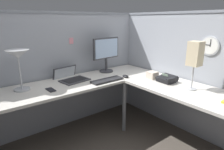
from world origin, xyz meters
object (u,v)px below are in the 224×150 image
object	(u,v)px
keyboard	(107,80)
office_phone	(167,79)
computer_mouse	(126,76)
wall_clock	(210,46)
desk_lamp_dome	(18,57)
tissue_box	(152,75)
cell_phone	(51,90)
desk_lamp_paper	(195,55)
monitor	(106,52)
laptop	(70,77)

from	to	relation	value
keyboard	office_phone	world-z (taller)	office_phone
computer_mouse	wall_clock	size ratio (longest dim) A/B	0.47
desk_lamp_dome	wall_clock	distance (m)	2.13
office_phone	tissue_box	world-z (taller)	office_phone
cell_phone	wall_clock	size ratio (longest dim) A/B	0.65
keyboard	desk_lamp_paper	distance (m)	1.06
monitor	laptop	bearing A→B (deg)	-177.72
desk_lamp_paper	tissue_box	bearing A→B (deg)	92.10
desk_lamp_dome	office_phone	size ratio (longest dim) A/B	2.02
desk_lamp_dome	desk_lamp_paper	bearing A→B (deg)	-37.30
desk_lamp_dome	cell_phone	distance (m)	0.48
laptop	cell_phone	size ratio (longest dim) A/B	2.96
desk_lamp_dome	wall_clock	world-z (taller)	wall_clock
monitor	tissue_box	size ratio (longest dim) A/B	4.17
laptop	tissue_box	size ratio (longest dim) A/B	3.55
computer_mouse	monitor	bearing A→B (deg)	93.10
keyboard	office_phone	size ratio (longest dim) A/B	1.95
keyboard	office_phone	distance (m)	0.75
computer_mouse	desk_lamp_dome	bearing A→B (deg)	164.50
cell_phone	desk_lamp_paper	size ratio (longest dim) A/B	0.27
laptop	desk_lamp_paper	size ratio (longest dim) A/B	0.80
office_phone	tissue_box	bearing A→B (deg)	96.58
office_phone	wall_clock	world-z (taller)	wall_clock
laptop	office_phone	world-z (taller)	laptop
computer_mouse	laptop	bearing A→B (deg)	148.56
desk_lamp_dome	desk_lamp_paper	distance (m)	1.87
monitor	cell_phone	world-z (taller)	monitor
laptop	desk_lamp_dome	size ratio (longest dim) A/B	0.96
tissue_box	desk_lamp_paper	bearing A→B (deg)	-87.90
wall_clock	desk_lamp_dome	bearing A→B (deg)	147.83
cell_phone	desk_lamp_paper	xyz separation A→B (m)	(1.24, -0.93, 0.38)
keyboard	tissue_box	distance (m)	0.60
computer_mouse	desk_lamp_dome	world-z (taller)	desk_lamp_dome
laptop	tissue_box	world-z (taller)	laptop
cell_phone	office_phone	distance (m)	1.39
cell_phone	desk_lamp_paper	distance (m)	1.60
computer_mouse	desk_lamp_dome	distance (m)	1.31
desk_lamp_paper	desk_lamp_dome	bearing A→B (deg)	142.70
monitor	cell_phone	bearing A→B (deg)	-164.47
monitor	office_phone	distance (m)	0.95
monitor	tissue_box	world-z (taller)	monitor
laptop	desk_lamp_dome	xyz separation A→B (m)	(-0.60, -0.04, 0.34)
cell_phone	keyboard	bearing A→B (deg)	-11.04
desk_lamp_dome	office_phone	distance (m)	1.73
monitor	office_phone	world-z (taller)	monitor
desk_lamp_dome	tissue_box	xyz separation A→B (m)	(1.47, -0.59, -0.32)
monitor	desk_lamp_paper	size ratio (longest dim) A/B	0.94
office_phone	wall_clock	distance (m)	0.61
keyboard	wall_clock	world-z (taller)	wall_clock
computer_mouse	wall_clock	bearing A→B (deg)	-53.98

